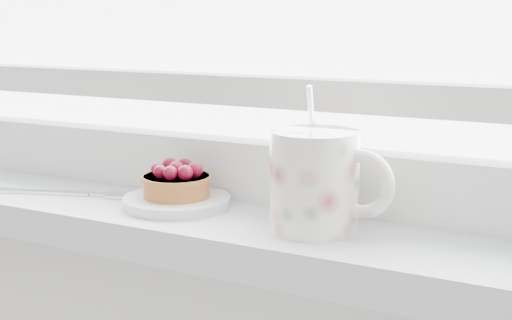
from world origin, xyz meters
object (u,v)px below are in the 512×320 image
Objects in this scene: fork at (76,193)px; floral_mug at (318,179)px; saucer at (177,201)px; raspberry_tart at (177,181)px.

floral_mug is at bearing 0.75° from fork.
saucer is at bearing 5.43° from fork.
floral_mug is at bearing -2.93° from saucer.
saucer is 0.84× the size of floral_mug.
fork is (-0.14, -0.01, -0.03)m from raspberry_tart.
floral_mug is at bearing -3.02° from raspberry_tart.
saucer is at bearing 177.07° from floral_mug.
raspberry_tart is 0.18m from floral_mug.
floral_mug is 0.69× the size of fork.
floral_mug reaches higher than fork.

